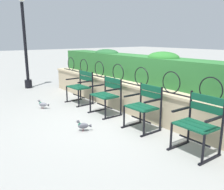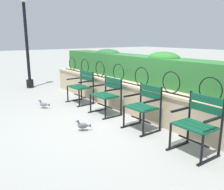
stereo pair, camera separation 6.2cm
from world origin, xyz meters
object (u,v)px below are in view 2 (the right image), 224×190
at_px(pigeon_near_chairs, 44,104).
at_px(pigeon_far_side, 83,125).
at_px(park_chair_centre_right, 144,106).
at_px(park_chair_rightmost, 198,123).
at_px(lamppost, 27,40).
at_px(park_chair_centre_left, 107,94).
at_px(park_chair_leftmost, 82,86).

distance_m(pigeon_near_chairs, pigeon_far_side, 1.86).
height_order(park_chair_centre_right, pigeon_near_chairs, park_chair_centre_right).
height_order(park_chair_centre_right, park_chair_rightmost, park_chair_rightmost).
bearing_deg(lamppost, park_chair_centre_left, 6.97).
xyz_separation_m(park_chair_leftmost, pigeon_far_side, (1.78, -0.98, -0.35)).
xyz_separation_m(park_chair_centre_left, lamppost, (-3.99, -0.49, 1.16)).
height_order(park_chair_rightmost, lamppost, lamppost).
distance_m(park_chair_centre_right, lamppost, 5.33).
height_order(pigeon_far_side, lamppost, lamppost).
height_order(park_chair_leftmost, lamppost, lamppost).
height_order(park_chair_centre_left, lamppost, lamppost).
distance_m(park_chair_leftmost, pigeon_far_side, 2.06).
relative_size(park_chair_rightmost, lamppost, 0.29).
bearing_deg(park_chair_rightmost, lamppost, -175.66).
bearing_deg(pigeon_far_side, park_chair_rightmost, 28.87).
xyz_separation_m(park_chair_rightmost, pigeon_near_chairs, (-3.62, -1.02, -0.36)).
relative_size(park_chair_centre_left, park_chair_rightmost, 0.93).
distance_m(park_chair_centre_left, park_chair_centre_right, 1.18).
height_order(park_chair_rightmost, pigeon_near_chairs, park_chair_rightmost).
bearing_deg(pigeon_far_side, park_chair_centre_right, 59.81).
bearing_deg(park_chair_leftmost, park_chair_centre_left, -0.09).
bearing_deg(park_chair_centre_left, park_chair_centre_right, 0.91).
relative_size(park_chair_leftmost, lamppost, 0.27).
relative_size(pigeon_far_side, lamppost, 0.09).
xyz_separation_m(park_chair_leftmost, lamppost, (-2.81, -0.49, 1.15)).
height_order(park_chair_centre_right, pigeon_far_side, park_chair_centre_right).
bearing_deg(park_chair_leftmost, lamppost, -170.12).
bearing_deg(park_chair_rightmost, pigeon_near_chairs, -164.20).
height_order(pigeon_near_chairs, lamppost, lamppost).
relative_size(park_chair_leftmost, park_chair_centre_right, 1.00).
bearing_deg(pigeon_far_side, park_chair_centre_left, 121.55).
xyz_separation_m(pigeon_near_chairs, pigeon_far_side, (1.86, 0.05, 0.00)).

